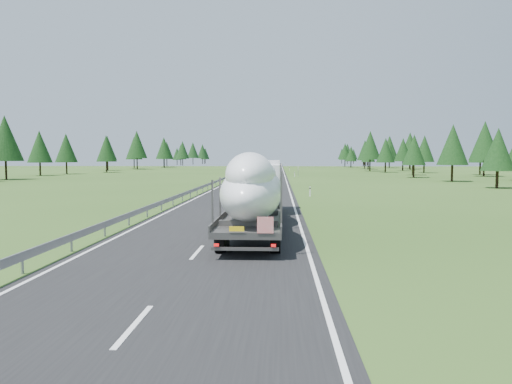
{
  "coord_description": "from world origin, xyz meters",
  "views": [
    {
      "loc": [
        3.38,
        -20.27,
        3.95
      ],
      "look_at": [
        2.13,
        6.63,
        2.07
      ],
      "focal_mm": 35.0,
      "sensor_mm": 36.0,
      "label": 1
    }
  ],
  "objects_px": {
    "highway_sign": "(298,168)",
    "boat_truck": "(257,188)",
    "distant_car_dark": "(273,165)",
    "distant_van": "(263,166)",
    "distant_car_blue": "(268,164)"
  },
  "relations": [
    {
      "from": "highway_sign",
      "to": "distant_car_blue",
      "type": "bearing_deg",
      "value": 93.46
    },
    {
      "from": "highway_sign",
      "to": "distant_van",
      "type": "height_order",
      "value": "highway_sign"
    },
    {
      "from": "distant_van",
      "to": "distant_car_dark",
      "type": "xyz_separation_m",
      "value": [
        3.47,
        21.61,
        -0.03
      ]
    },
    {
      "from": "boat_truck",
      "to": "distant_car_dark",
      "type": "height_order",
      "value": "boat_truck"
    },
    {
      "from": "boat_truck",
      "to": "distant_van",
      "type": "height_order",
      "value": "boat_truck"
    },
    {
      "from": "highway_sign",
      "to": "boat_truck",
      "type": "bearing_deg",
      "value": -93.99
    },
    {
      "from": "boat_truck",
      "to": "distant_car_blue",
      "type": "distance_m",
      "value": 233.4
    },
    {
      "from": "highway_sign",
      "to": "boat_truck",
      "type": "height_order",
      "value": "boat_truck"
    },
    {
      "from": "distant_car_dark",
      "to": "distant_car_blue",
      "type": "xyz_separation_m",
      "value": [
        -3.49,
        62.68,
        -0.08
      ]
    },
    {
      "from": "boat_truck",
      "to": "distant_car_dark",
      "type": "relative_size",
      "value": 4.63
    },
    {
      "from": "highway_sign",
      "to": "distant_car_dark",
      "type": "relative_size",
      "value": 0.6
    },
    {
      "from": "distant_van",
      "to": "distant_car_blue",
      "type": "xyz_separation_m",
      "value": [
        -0.03,
        84.29,
        -0.12
      ]
    },
    {
      "from": "highway_sign",
      "to": "distant_car_blue",
      "type": "xyz_separation_m",
      "value": [
        -9.71,
        160.79,
        -1.15
      ]
    },
    {
      "from": "distant_car_dark",
      "to": "boat_truck",
      "type": "bearing_deg",
      "value": -87.44
    },
    {
      "from": "distant_van",
      "to": "boat_truck",
      "type": "bearing_deg",
      "value": -87.91
    }
  ]
}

